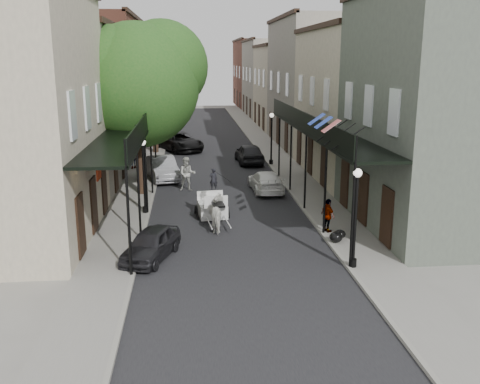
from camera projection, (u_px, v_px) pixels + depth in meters
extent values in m
plane|color=gray|center=(238.00, 254.00, 21.40)|extent=(140.00, 140.00, 0.00)
cube|color=black|center=(214.00, 161.00, 40.71)|extent=(8.00, 90.00, 0.01)
cube|color=gray|center=(148.00, 162.00, 40.24)|extent=(2.20, 90.00, 0.12)
cube|color=gray|center=(279.00, 159.00, 41.16)|extent=(2.20, 90.00, 0.12)
cube|color=beige|center=(113.00, 86.00, 48.30)|extent=(5.00, 80.00, 10.50)
cube|color=gray|center=(300.00, 85.00, 49.89)|extent=(5.00, 80.00, 10.50)
cube|color=black|center=(126.00, 133.00, 26.73)|extent=(2.20, 18.00, 0.12)
cube|color=black|center=(146.00, 123.00, 26.70)|extent=(0.06, 18.00, 1.00)
cylinder|color=black|center=(129.00, 221.00, 18.59)|extent=(0.10, 0.10, 4.00)
cylinder|color=black|center=(146.00, 173.00, 26.31)|extent=(0.10, 0.10, 4.00)
cylinder|color=black|center=(155.00, 147.00, 34.04)|extent=(0.10, 0.10, 4.00)
cube|color=black|center=(321.00, 130.00, 27.65)|extent=(2.20, 18.00, 0.12)
cube|color=black|center=(302.00, 121.00, 27.43)|extent=(0.06, 18.00, 1.00)
cylinder|color=black|center=(353.00, 215.00, 19.32)|extent=(0.10, 0.10, 4.00)
cylinder|color=black|center=(306.00, 170.00, 27.05)|extent=(0.10, 0.10, 4.00)
cylinder|color=black|center=(279.00, 145.00, 34.78)|extent=(0.10, 0.10, 4.00)
cylinder|color=#382619|center=(140.00, 145.00, 29.92)|extent=(0.44, 0.44, 5.60)
sphere|color=#1E4F19|center=(137.00, 85.00, 29.13)|extent=(6.80, 6.80, 6.80)
sphere|color=#1E4F19|center=(162.00, 66.00, 29.59)|extent=(5.10, 5.10, 5.10)
cylinder|color=#382619|center=(155.00, 121.00, 43.51)|extent=(0.44, 0.44, 5.04)
sphere|color=#1E4F19|center=(153.00, 85.00, 42.80)|extent=(6.00, 6.00, 6.00)
sphere|color=#1E4F19|center=(168.00, 73.00, 43.27)|extent=(4.50, 4.50, 4.50)
cylinder|color=black|center=(353.00, 263.00, 19.78)|extent=(0.28, 0.28, 0.30)
cylinder|color=black|center=(355.00, 223.00, 19.41)|extent=(0.12, 0.12, 3.40)
sphere|color=white|center=(358.00, 173.00, 18.96)|extent=(0.32, 0.32, 0.32)
cylinder|color=black|center=(145.00, 210.00, 26.75)|extent=(0.28, 0.28, 0.30)
cylinder|color=black|center=(144.00, 179.00, 26.37)|extent=(0.12, 0.12, 3.40)
sphere|color=white|center=(142.00, 142.00, 25.93)|extent=(0.32, 0.32, 0.32)
cylinder|color=black|center=(271.00, 162.00, 39.10)|extent=(0.28, 0.28, 0.30)
cylinder|color=black|center=(271.00, 141.00, 38.72)|extent=(0.12, 0.12, 3.40)
sphere|color=white|center=(272.00, 115.00, 38.27)|extent=(0.32, 0.32, 0.32)
imported|color=silver|center=(219.00, 214.00, 24.25)|extent=(1.01, 1.90, 1.55)
torus|color=black|center=(195.00, 203.00, 26.74)|extent=(0.21, 1.21, 1.21)
torus|color=black|center=(225.00, 202.00, 27.03)|extent=(0.21, 1.21, 1.21)
torus|color=black|center=(202.00, 216.00, 25.59)|extent=(0.13, 0.63, 0.63)
torus|color=black|center=(226.00, 214.00, 25.81)|extent=(0.13, 0.63, 0.63)
cube|color=silver|center=(211.00, 196.00, 26.60)|extent=(1.47, 1.81, 0.66)
cube|color=silver|center=(214.00, 191.00, 25.55)|extent=(1.17, 0.63, 0.11)
cube|color=silver|center=(214.00, 187.00, 25.26)|extent=(1.13, 0.21, 0.47)
imported|color=black|center=(213.00, 179.00, 25.41)|extent=(0.41, 0.29, 1.05)
imported|color=#A3A49B|center=(187.00, 174.00, 31.43)|extent=(1.00, 0.79, 2.02)
imported|color=gray|center=(133.00, 156.00, 37.32)|extent=(1.30, 1.13, 1.74)
imported|color=gray|center=(328.00, 215.00, 23.61)|extent=(0.68, 0.96, 1.51)
imported|color=black|center=(151.00, 244.00, 20.76)|extent=(2.52, 3.83, 1.21)
imported|color=#9A9A9F|center=(162.00, 168.00, 34.41)|extent=(2.51, 4.75, 1.49)
imported|color=black|center=(180.00, 142.00, 45.27)|extent=(4.63, 6.10, 1.54)
imported|color=white|center=(266.00, 181.00, 31.39)|extent=(1.84, 4.23, 1.21)
imported|color=black|center=(249.00, 153.00, 39.81)|extent=(2.00, 4.50, 1.50)
ellipsoid|color=black|center=(336.00, 237.00, 22.37)|extent=(0.55, 0.55, 0.47)
ellipsoid|color=black|center=(340.00, 234.00, 22.85)|extent=(0.48, 0.48, 0.38)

